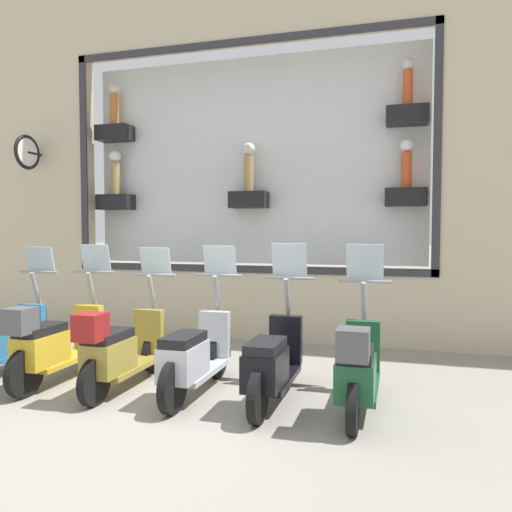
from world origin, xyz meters
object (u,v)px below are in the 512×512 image
object	(u,v)px
scooter_yellow_4	(54,344)
scooter_silver_2	(194,357)
scooter_olive_3	(120,350)
scooter_black_1	(272,363)
scooter_green_0	(358,368)

from	to	relation	value
scooter_yellow_4	scooter_silver_2	bearing A→B (deg)	-88.10
scooter_olive_3	scooter_yellow_4	size ratio (longest dim) A/B	1.00
scooter_olive_3	scooter_yellow_4	bearing A→B (deg)	89.58
scooter_olive_3	scooter_black_1	bearing A→B (deg)	-87.92
scooter_green_0	scooter_yellow_4	world-z (taller)	scooter_green_0
scooter_silver_2	scooter_yellow_4	distance (m)	1.77
scooter_green_0	scooter_black_1	distance (m)	0.89
scooter_olive_3	scooter_yellow_4	xyz separation A→B (m)	(0.01, 0.88, 0.01)
scooter_silver_2	scooter_olive_3	xyz separation A→B (m)	(-0.07, 0.88, 0.03)
scooter_silver_2	scooter_olive_3	distance (m)	0.89
scooter_green_0	scooter_black_1	world-z (taller)	scooter_black_1
scooter_silver_2	scooter_olive_3	size ratio (longest dim) A/B	1.00
scooter_silver_2	scooter_yellow_4	world-z (taller)	same
scooter_green_0	scooter_olive_3	world-z (taller)	scooter_green_0
scooter_black_1	scooter_yellow_4	world-z (taller)	scooter_black_1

